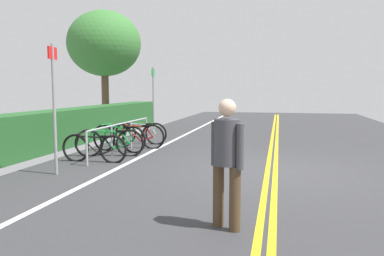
# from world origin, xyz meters

# --- Properties ---
(ground_plane) EXTENTS (39.92, 10.45, 0.05)m
(ground_plane) POSITION_xyz_m (0.00, 0.00, -0.03)
(ground_plane) COLOR #353538
(centre_line_yellow_inner) EXTENTS (35.93, 0.10, 0.00)m
(centre_line_yellow_inner) POSITION_xyz_m (0.00, -0.08, 0.00)
(centre_line_yellow_inner) COLOR gold
(centre_line_yellow_inner) RESTS_ON ground_plane
(centre_line_yellow_outer) EXTENTS (35.93, 0.10, 0.00)m
(centre_line_yellow_outer) POSITION_xyz_m (0.00, 0.08, 0.00)
(centre_line_yellow_outer) COLOR gold
(centre_line_yellow_outer) RESTS_ON ground_plane
(bike_lane_stripe_white) EXTENTS (35.93, 0.12, 0.00)m
(bike_lane_stripe_white) POSITION_xyz_m (0.00, 3.26, 0.00)
(bike_lane_stripe_white) COLOR white
(bike_lane_stripe_white) RESTS_ON ground_plane
(bike_rack) EXTENTS (4.10, 0.05, 0.79)m
(bike_rack) POSITION_xyz_m (1.66, 4.03, 0.58)
(bike_rack) COLOR #9EA0A5
(bike_rack) RESTS_ON ground_plane
(bicycle_0) EXTENTS (0.46, 1.63, 0.70)m
(bicycle_0) POSITION_xyz_m (0.11, 4.08, 0.33)
(bicycle_0) COLOR black
(bicycle_0) RESTS_ON ground_plane
(bicycle_1) EXTENTS (0.53, 1.74, 0.74)m
(bicycle_1) POSITION_xyz_m (0.93, 4.07, 0.34)
(bicycle_1) COLOR black
(bicycle_1) RESTS_ON ground_plane
(bicycle_2) EXTENTS (0.54, 1.71, 0.77)m
(bicycle_2) POSITION_xyz_m (1.67, 4.13, 0.36)
(bicycle_2) COLOR black
(bicycle_2) RESTS_ON ground_plane
(bicycle_3) EXTENTS (0.46, 1.72, 0.75)m
(bicycle_3) POSITION_xyz_m (2.41, 3.88, 0.35)
(bicycle_3) COLOR black
(bicycle_3) RESTS_ON ground_plane
(bicycle_4) EXTENTS (0.46, 1.70, 0.72)m
(bicycle_4) POSITION_xyz_m (3.23, 4.05, 0.33)
(bicycle_4) COLOR black
(bicycle_4) RESTS_ON ground_plane
(pedestrian) EXTENTS (0.32, 0.43, 1.60)m
(pedestrian) POSITION_xyz_m (-3.61, 0.48, 0.92)
(pedestrian) COLOR #4C3826
(pedestrian) RESTS_ON ground_plane
(sign_post_near) EXTENTS (0.36, 0.07, 2.59)m
(sign_post_near) POSITION_xyz_m (-1.28, 4.23, 1.54)
(sign_post_near) COLOR gray
(sign_post_near) RESTS_ON ground_plane
(sign_post_far) EXTENTS (0.36, 0.06, 2.44)m
(sign_post_far) POSITION_xyz_m (4.70, 4.11, 1.46)
(sign_post_far) COLOR gray
(sign_post_far) RESTS_ON ground_plane
(hedge_backdrop) EXTENTS (13.05, 0.93, 1.09)m
(hedge_backdrop) POSITION_xyz_m (3.16, 6.19, 0.54)
(hedge_backdrop) COLOR #235626
(hedge_backdrop) RESTS_ON ground_plane
(tree_mid) EXTENTS (3.04, 3.04, 4.93)m
(tree_mid) POSITION_xyz_m (7.19, 7.04, 3.55)
(tree_mid) COLOR brown
(tree_mid) RESTS_ON ground_plane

